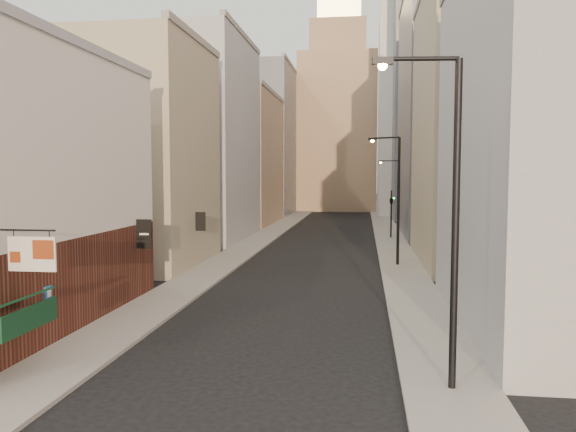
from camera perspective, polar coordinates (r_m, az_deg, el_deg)
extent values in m
cube|color=gray|center=(69.27, -0.89, -1.15)|extent=(3.00, 140.00, 0.15)
cube|color=gray|center=(68.56, 9.92, -1.28)|extent=(3.00, 140.00, 0.15)
cube|color=brown|center=(27.06, -25.73, -6.04)|extent=(6.00, 16.00, 4.00)
cube|color=silver|center=(26.69, -26.15, 6.75)|extent=(6.00, 16.00, 8.00)
cube|color=#9C9BA0|center=(25.80, -21.07, 16.20)|extent=(0.60, 16.00, 0.40)
cylinder|color=black|center=(19.47, -25.63, -1.30)|extent=(2.40, 0.06, 0.06)
cube|color=beige|center=(19.34, -24.56, -3.54)|extent=(1.60, 0.06, 1.10)
cube|color=maroon|center=(19.11, -23.56, -3.14)|extent=(0.70, 0.10, 0.60)
cube|color=maroon|center=(19.65, -25.92, -3.76)|extent=(0.35, 0.10, 0.35)
cube|color=black|center=(20.23, -26.17, -7.86)|extent=(1.25, 3.00, 0.52)
cube|color=black|center=(20.01, -24.68, -9.40)|extent=(0.06, 3.00, 0.80)
cube|color=#265FAA|center=(23.09, -23.22, -7.18)|extent=(0.08, 0.40, 0.50)
cube|color=black|center=(29.52, -14.42, -1.78)|extent=(0.80, 0.08, 1.50)
cube|color=black|center=(38.94, -8.88, -0.55)|extent=(0.70, 0.08, 1.30)
cube|color=tan|center=(42.27, -14.33, 5.99)|extent=(8.00, 12.00, 16.00)
cube|color=#9C9BA0|center=(57.50, -8.34, 7.59)|extent=(8.00, 16.00, 20.00)
cube|color=#94755A|center=(74.89, -4.51, 5.69)|extent=(8.00, 18.00, 17.00)
cube|color=gray|center=(94.66, -1.95, 7.53)|extent=(8.00, 20.00, 24.00)
cube|color=#9C9BA0|center=(26.53, 25.91, 6.77)|extent=(8.00, 16.00, 16.00)
cube|color=tan|center=(44.09, 18.61, 8.43)|extent=(8.00, 16.00, 20.00)
cube|color=gray|center=(64.03, 15.24, 9.83)|extent=(8.00, 20.00, 26.00)
cube|color=gray|center=(94.10, 16.83, 15.36)|extent=(20.00, 22.00, 50.00)
cube|color=#94755A|center=(105.55, 5.12, 8.27)|extent=(14.00, 14.00, 28.00)
cube|color=#94755A|center=(108.07, 5.18, 17.30)|extent=(10.00, 10.00, 6.00)
cylinder|color=#FFCC72|center=(109.44, 5.20, 20.10)|extent=(8.00, 8.00, 5.00)
cube|color=silver|center=(91.98, 11.71, 10.67)|extent=(8.00, 8.00, 34.00)
cylinder|color=black|center=(17.48, 16.64, -1.28)|extent=(0.22, 0.22, 10.02)
cylinder|color=black|center=(17.48, 13.34, 15.28)|extent=(2.23, 0.35, 0.13)
cube|color=black|center=(17.30, 9.59, 15.27)|extent=(0.63, 0.30, 0.20)
sphere|color=orange|center=(17.27, 9.58, 14.80)|extent=(0.27, 0.27, 0.27)
cylinder|color=black|center=(40.86, 11.15, 1.37)|extent=(0.21, 0.21, 9.25)
cylinder|color=black|center=(41.27, 9.90, 7.84)|extent=(1.92, 0.96, 0.12)
cube|color=black|center=(41.66, 8.58, 7.75)|extent=(0.61, 0.44, 0.18)
sphere|color=orange|center=(41.65, 8.57, 7.57)|extent=(0.25, 0.25, 0.25)
cylinder|color=black|center=(57.58, 11.12, 1.56)|extent=(0.18, 0.18, 7.97)
cylinder|color=black|center=(57.57, 10.29, 5.54)|extent=(1.77, 0.27, 0.11)
cube|color=black|center=(57.62, 9.41, 5.51)|extent=(0.50, 0.24, 0.16)
sphere|color=orange|center=(57.61, 9.40, 5.39)|extent=(0.21, 0.21, 0.21)
cylinder|color=black|center=(58.29, 10.43, 0.14)|extent=(0.16, 0.16, 5.00)
imported|color=black|center=(58.19, 10.46, 1.81)|extent=(0.67, 0.67, 1.28)
sphere|color=#19E533|center=(58.21, 10.70, 1.80)|extent=(0.16, 0.16, 0.16)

